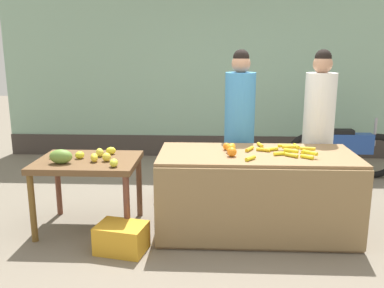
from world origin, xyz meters
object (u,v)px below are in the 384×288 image
(vendor_woman_blue_shirt, at_px, (239,130))
(produce_sack, at_px, (171,179))
(vendor_woman_white_shirt, at_px, (318,131))
(parked_motorcycle, at_px, (343,150))
(produce_crate, at_px, (122,238))

(vendor_woman_blue_shirt, distance_m, produce_sack, 1.05)
(vendor_woman_white_shirt, distance_m, parked_motorcycle, 1.49)
(vendor_woman_white_shirt, relative_size, parked_motorcycle, 1.14)
(produce_crate, bearing_deg, vendor_woman_blue_shirt, 46.41)
(vendor_woman_white_shirt, bearing_deg, produce_sack, 174.03)
(parked_motorcycle, relative_size, produce_crate, 3.64)
(vendor_woman_white_shirt, relative_size, produce_crate, 4.13)
(produce_crate, bearing_deg, produce_sack, 76.39)
(produce_sack, bearing_deg, vendor_woman_white_shirt, -5.97)
(vendor_woman_blue_shirt, relative_size, produce_sack, 3.39)
(parked_motorcycle, relative_size, produce_sack, 2.99)
(produce_crate, relative_size, produce_sack, 0.82)
(vendor_woman_blue_shirt, bearing_deg, produce_crate, -133.59)
(produce_crate, xyz_separation_m, produce_sack, (0.32, 1.34, 0.14))
(vendor_woman_blue_shirt, xyz_separation_m, parked_motorcycle, (1.57, 1.19, -0.51))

